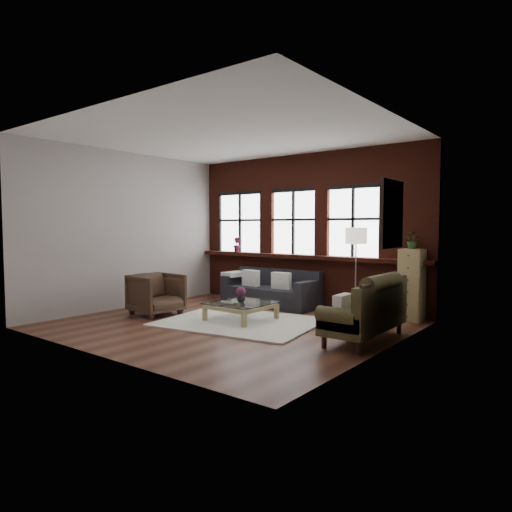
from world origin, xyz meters
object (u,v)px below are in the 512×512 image
Objects in this scene: floor_lamp at (356,268)px; dark_sofa at (270,288)px; vintage_settee at (364,310)px; drawer_chest at (412,285)px; vase at (241,298)px; armchair at (156,294)px; coffee_table at (241,312)px.

dark_sofa is at bearing -175.87° from floor_lamp.
dark_sofa is 1.22× the size of vintage_settee.
vase is at bearing -141.66° from drawer_chest.
drawer_chest reaches higher than armchair.
dark_sofa is 13.51× the size of vase.
armchair is at bearing -161.91° from vase.
armchair is 3.81m from floor_lamp.
armchair is 1.75m from coffee_table.
vase is at bearing -72.23° from dark_sofa.
drawer_chest reaches higher than dark_sofa.
armchair reaches higher than dark_sofa.
vintage_settee reaches higher than coffee_table.
armchair is 4.72m from drawer_chest.
vintage_settee reaches higher than armchair.
drawer_chest is (2.89, 0.31, 0.26)m from dark_sofa.
coffee_table is at bearing -72.23° from dark_sofa.
floor_lamp reaches higher than vintage_settee.
vase is 0.09× the size of floor_lamp.
coffee_table is 2.32m from floor_lamp.
drawer_chest is (2.39, 1.89, 0.48)m from coffee_table.
dark_sofa reaches higher than vase.
coffee_table is at bearing -67.18° from armchair.
armchair is at bearing -149.00° from drawer_chest.
vintage_settee is (2.83, -1.53, 0.08)m from dark_sofa.
drawer_chest reaches higher than vintage_settee.
floor_lamp reaches higher than coffee_table.
floor_lamp reaches higher than drawer_chest.
coffee_table is at bearing -178.98° from vintage_settee.
armchair is 1.74m from vase.
vintage_settee is 1.99× the size of armchair.
floor_lamp is at bearing 51.04° from vase.
floor_lamp is (1.89, 0.14, 0.53)m from dark_sofa.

